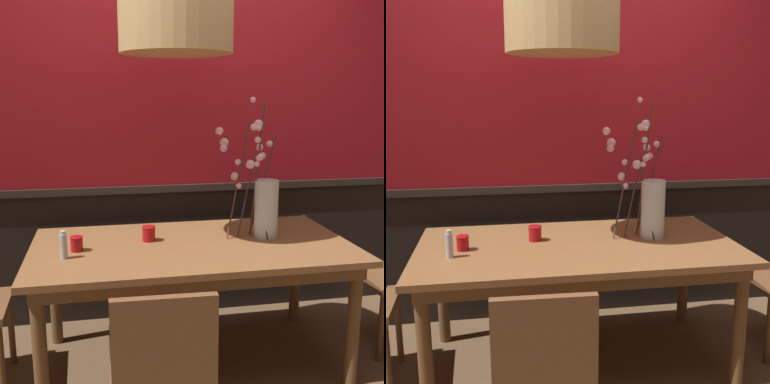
% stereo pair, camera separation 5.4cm
% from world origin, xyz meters
% --- Properties ---
extents(ground_plane, '(24.00, 24.00, 0.00)m').
position_xyz_m(ground_plane, '(0.00, 0.00, 0.00)').
color(ground_plane, brown).
extents(back_wall, '(5.07, 0.14, 2.94)m').
position_xyz_m(back_wall, '(0.00, 0.72, 1.46)').
color(back_wall, black).
rests_on(back_wall, ground).
extents(dining_table, '(1.80, 0.96, 0.74)m').
position_xyz_m(dining_table, '(0.00, 0.00, 0.66)').
color(dining_table, brown).
rests_on(dining_table, ground).
extents(chair_far_side_left, '(0.41, 0.44, 0.98)m').
position_xyz_m(chair_far_side_left, '(-0.23, 0.88, 0.54)').
color(chair_far_side_left, brown).
rests_on(chair_far_side_left, ground).
extents(chair_near_side_left, '(0.42, 0.43, 0.87)m').
position_xyz_m(chair_near_side_left, '(-0.29, -0.87, 0.49)').
color(chair_near_side_left, brown).
rests_on(chair_near_side_left, ground).
extents(vase_with_blossoms, '(0.33, 0.32, 0.82)m').
position_xyz_m(vase_with_blossoms, '(0.44, 0.07, 0.95)').
color(vase_with_blossoms, silver).
rests_on(vase_with_blossoms, dining_table).
extents(candle_holder_nearer_center, '(0.07, 0.07, 0.08)m').
position_xyz_m(candle_holder_nearer_center, '(-0.64, -0.02, 0.78)').
color(candle_holder_nearer_center, '#9E0F14').
rests_on(candle_holder_nearer_center, dining_table).
extents(candle_holder_nearer_edge, '(0.08, 0.08, 0.09)m').
position_xyz_m(candle_holder_nearer_edge, '(-0.24, 0.10, 0.78)').
color(candle_holder_nearer_edge, '#9E0F14').
rests_on(candle_holder_nearer_edge, dining_table).
extents(condiment_bottle, '(0.04, 0.04, 0.15)m').
position_xyz_m(condiment_bottle, '(-0.70, -0.12, 0.81)').
color(condiment_bottle, '#ADADB2').
rests_on(condiment_bottle, dining_table).
extents(pendant_lamp, '(0.61, 0.61, 1.16)m').
position_xyz_m(pendant_lamp, '(-0.07, 0.08, 1.92)').
color(pendant_lamp, tan).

